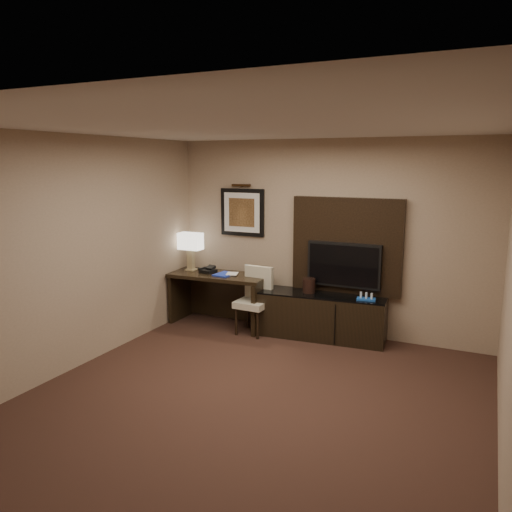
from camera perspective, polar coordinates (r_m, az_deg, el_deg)
The scene contains 19 objects.
floor at distance 5.17m, azimuth -1.00°, elevation -16.81°, with size 4.50×5.00×0.01m, color #321C16.
ceiling at distance 4.60m, azimuth -1.12°, elevation 14.63°, with size 4.50×5.00×0.01m, color silver.
wall_back at distance 7.00m, azimuth 8.08°, elevation 2.08°, with size 4.50×0.01×2.70m, color gray.
wall_front at distance 2.80m, azimuth -24.99°, elevation -12.04°, with size 4.50×0.01×2.70m, color gray.
wall_left at distance 6.03m, azimuth -20.58°, elevation 0.13°, with size 0.01×5.00×2.70m, color gray.
desk at distance 7.42m, azimuth -4.22°, elevation -4.96°, with size 1.44×0.62×0.77m, color black.
credenza at distance 6.95m, azimuth 7.19°, elevation -6.77°, with size 1.80×0.50×0.62m, color black.
tv_wall_panel at distance 6.87m, azimuth 10.30°, elevation 1.18°, with size 1.50×0.12×1.30m, color black.
tv at distance 6.82m, azimuth 10.01°, elevation -1.02°, with size 1.00×0.08×0.60m, color black.
artwork at distance 7.42m, azimuth -1.56°, elevation 5.01°, with size 0.70×0.04×0.70m, color black.
picture_light at distance 7.36m, azimuth -1.71°, elevation 8.08°, with size 0.04×0.04×0.30m, color #402814.
desk_chair at distance 7.00m, azimuth -0.38°, elevation -5.39°, with size 0.43×0.49×0.89m, color beige, non-canonical shape.
table_lamp at distance 7.57m, azimuth -7.47°, elevation 0.67°, with size 0.38×0.22×0.61m, color #9C8A61, non-canonical shape.
desk_phone at distance 7.41m, azimuth -5.51°, elevation -1.53°, with size 0.21×0.19×0.10m, color black, non-canonical shape.
blue_folder at distance 7.26m, azimuth -3.61°, elevation -2.10°, with size 0.24×0.32×0.02m, color #1A30AC.
book at distance 7.25m, azimuth -3.40°, elevation -1.29°, with size 0.16×0.02×0.22m, color #C1AB98.
water_bottle at distance 7.15m, azimuth -1.08°, elevation -1.67°, with size 0.06×0.06×0.17m, color silver.
ice_bucket at distance 6.88m, azimuth 6.07°, elevation -3.37°, with size 0.18×0.18×0.20m, color black.
minibar_tray at distance 6.65m, azimuth 12.49°, elevation -4.56°, with size 0.24×0.14×0.09m, color #194BA4, non-canonical shape.
Camera 1 is at (2.04, -4.11, 2.38)m, focal length 35.00 mm.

